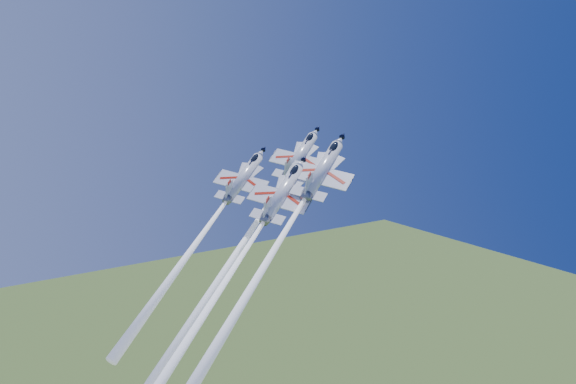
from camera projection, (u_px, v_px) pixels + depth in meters
jet_lead at (246, 239)px, 95.56m from camera, size 38.41×26.00×40.12m
jet_left at (204, 232)px, 94.43m from camera, size 28.95×19.30×29.05m
jet_right at (267, 262)px, 87.11m from camera, size 39.87×26.87×41.19m
jet_slot at (208, 309)px, 82.30m from camera, size 42.32×28.74×45.12m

